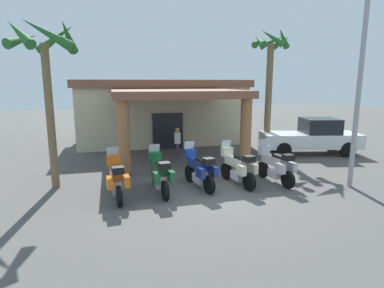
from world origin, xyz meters
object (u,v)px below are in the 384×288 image
(motorcycle_orange, at_px, (116,178))
(roadside_sign, at_px, (364,42))
(motorcycle_cream, at_px, (238,167))
(motel_building, at_px, (161,110))
(motorcycle_green, at_px, (160,174))
(motorcycle_silver, at_px, (276,165))
(motorcycle_blue, at_px, (199,169))
(pickup_truck_white, at_px, (312,137))
(palm_tree_near_portico, at_px, (270,66))
(pedestrian, at_px, (178,141))
(palm_tree_roadside, at_px, (45,60))

(motorcycle_orange, xyz_separation_m, roadside_sign, (8.52, -1.17, 4.55))
(motorcycle_cream, bearing_deg, motel_building, -3.44)
(motorcycle_orange, bearing_deg, motorcycle_green, -88.26)
(roadside_sign, bearing_deg, motorcycle_silver, 154.52)
(motorcycle_green, distance_m, motorcycle_cream, 3.02)
(motel_building, bearing_deg, roadside_sign, -63.76)
(motorcycle_green, height_order, motorcycle_blue, same)
(motorcycle_silver, xyz_separation_m, roadside_sign, (2.48, -1.18, 4.55))
(motorcycle_orange, xyz_separation_m, pickup_truck_white, (10.69, 4.06, 0.24))
(pickup_truck_white, height_order, palm_tree_near_portico, palm_tree_near_portico)
(motorcycle_cream, bearing_deg, motorcycle_silver, -106.70)
(motorcycle_green, relative_size, motorcycle_cream, 1.01)
(motorcycle_green, xyz_separation_m, pedestrian, (1.84, 4.89, 0.22))
(palm_tree_near_portico, bearing_deg, motorcycle_green, -143.89)
(pedestrian, distance_m, palm_tree_near_portico, 6.53)
(motorcycle_orange, distance_m, motorcycle_blue, 3.03)
(motorcycle_blue, relative_size, motorcycle_cream, 1.00)
(motorcycle_silver, relative_size, pickup_truck_white, 0.40)
(motorcycle_blue, bearing_deg, motorcycle_cream, -103.60)
(pickup_truck_white, distance_m, palm_tree_roadside, 13.53)
(pedestrian, relative_size, pickup_truck_white, 0.29)
(motorcycle_green, distance_m, motorcycle_blue, 1.52)
(motorcycle_silver, bearing_deg, motorcycle_green, 81.48)
(pickup_truck_white, bearing_deg, motorcycle_green, -142.39)
(roadside_sign, bearing_deg, palm_tree_roadside, 164.59)
(motorcycle_blue, distance_m, roadside_sign, 7.29)
(palm_tree_roadside, xyz_separation_m, roadside_sign, (10.65, -2.93, 0.63))
(palm_tree_roadside, bearing_deg, pickup_truck_white, 10.19)
(motorcycle_silver, xyz_separation_m, palm_tree_roadside, (-8.16, 1.75, 3.92))
(motel_building, height_order, motorcycle_blue, motel_building)
(motorcycle_green, distance_m, roadside_sign, 8.46)
(pedestrian, bearing_deg, pickup_truck_white, 12.88)
(motorcycle_green, relative_size, palm_tree_near_portico, 0.33)
(pedestrian, xyz_separation_m, pickup_truck_white, (7.34, -0.96, 0.02))
(motorcycle_blue, bearing_deg, motorcycle_green, 85.98)
(roadside_sign, bearing_deg, motorcycle_cream, 161.00)
(motorcycle_orange, height_order, motorcycle_silver, same)
(motorcycle_blue, relative_size, pedestrian, 1.37)
(roadside_sign, bearing_deg, motorcycle_green, 169.45)
(motorcycle_silver, relative_size, palm_tree_near_portico, 0.33)
(motorcycle_silver, xyz_separation_m, pickup_truck_white, (4.65, 4.05, 0.24))
(motorcycle_orange, bearing_deg, motorcycle_cream, -90.73)
(palm_tree_roadside, bearing_deg, roadside_sign, -15.41)
(motorcycle_blue, bearing_deg, palm_tree_roadside, 63.97)
(motel_building, bearing_deg, motorcycle_silver, -73.70)
(motorcycle_cream, xyz_separation_m, palm_tree_near_portico, (4.10, 5.13, 4.06))
(motel_building, relative_size, roadside_sign, 1.40)
(motorcycle_cream, bearing_deg, motorcycle_orange, 83.07)
(motorcycle_blue, xyz_separation_m, pickup_truck_white, (7.67, 3.77, 0.24))
(pickup_truck_white, bearing_deg, palm_tree_near_portico, 162.92)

